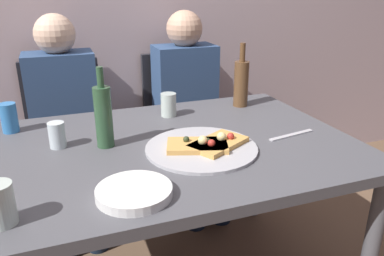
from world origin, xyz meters
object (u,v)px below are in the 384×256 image
object	(u,v)px
plate_stack	(134,192)
wine_glass	(57,135)
dining_table	(171,161)
guest_in_beanie	(190,103)
pizza_slice_last	(219,142)
chair_left	(67,130)
table_knife	(292,135)
guest_in_sweater	(65,117)
soda_can	(9,118)
pizza_tray	(201,148)
pizza_slice_extra	(198,145)
wine_bottle	(241,82)
beer_bottle	(103,116)
chair_right	(182,116)
tumbler_near	(169,105)

from	to	relation	value
plate_stack	wine_glass	bearing A→B (deg)	113.22
dining_table	guest_in_beanie	xyz separation A→B (m)	(0.35, 0.74, -0.02)
pizza_slice_last	chair_left	world-z (taller)	chair_left
plate_stack	guest_in_beanie	bearing A→B (deg)	62.38
table_knife	guest_in_sweater	xyz separation A→B (m)	(-0.84, 0.84, -0.10)
soda_can	table_knife	bearing A→B (deg)	-22.54
pizza_tray	wine_glass	size ratio (longest dim) A/B	4.24
dining_table	table_knife	world-z (taller)	table_knife
pizza_slice_extra	soda_can	distance (m)	0.80
pizza_slice_extra	guest_in_beanie	size ratio (longest dim) A/B	0.21
wine_glass	soda_can	xyz separation A→B (m)	(-0.18, 0.23, 0.01)
plate_stack	guest_in_sweater	size ratio (longest dim) A/B	0.19
wine_bottle	soda_can	xyz separation A→B (m)	(-1.05, 0.01, -0.06)
beer_bottle	table_knife	bearing A→B (deg)	-12.37
soda_can	chair_right	xyz separation A→B (m)	(0.93, 0.55, -0.28)
guest_in_beanie	soda_can	bearing A→B (deg)	23.00
chair_right	guest_in_beanie	bearing A→B (deg)	90.00
beer_bottle	dining_table	bearing A→B (deg)	-13.95
pizza_slice_last	guest_in_sweater	distance (m)	1.00
wine_bottle	beer_bottle	bearing A→B (deg)	-158.63
pizza_slice_last	soda_can	size ratio (longest dim) A/B	2.09
pizza_tray	pizza_slice_last	distance (m)	0.07
dining_table	wine_glass	distance (m)	0.44
guest_in_beanie	chair_right	bearing A→B (deg)	-90.00
pizza_slice_last	pizza_slice_extra	size ratio (longest dim) A/B	1.02
pizza_slice_last	chair_right	size ratio (longest dim) A/B	0.28
pizza_slice_last	soda_can	bearing A→B (deg)	148.43
pizza_slice_extra	chair_right	size ratio (longest dim) A/B	0.28
tumbler_near	plate_stack	xyz separation A→B (m)	(-0.30, -0.65, -0.04)
table_knife	chair_left	bearing A→B (deg)	-59.28
beer_bottle	tumbler_near	xyz separation A→B (m)	(0.33, 0.25, -0.07)
pizza_tray	guest_in_sweater	distance (m)	0.96
wine_glass	beer_bottle	bearing A→B (deg)	-16.68
dining_table	chair_left	world-z (taller)	chair_left
tumbler_near	guest_in_beanie	xyz separation A→B (m)	(0.26, 0.43, -0.15)
tumbler_near	plate_stack	bearing A→B (deg)	-115.00
pizza_slice_last	beer_bottle	size ratio (longest dim) A/B	0.85
pizza_tray	chair_right	bearing A→B (deg)	75.25
pizza_slice_extra	tumbler_near	xyz separation A→B (m)	(0.02, 0.42, 0.03)
dining_table	chair_left	bearing A→B (deg)	112.03
beer_bottle	table_knife	xyz separation A→B (m)	(0.72, -0.16, -0.12)
beer_bottle	soda_can	world-z (taller)	beer_bottle
pizza_slice_last	guest_in_beanie	bearing A→B (deg)	77.00
dining_table	tumbler_near	world-z (taller)	tumbler_near
plate_stack	guest_in_beanie	xyz separation A→B (m)	(0.56, 1.08, -0.11)
pizza_tray	table_knife	size ratio (longest dim) A/B	1.88
wine_bottle	chair_left	bearing A→B (deg)	146.27
dining_table	beer_bottle	world-z (taller)	beer_bottle
dining_table	soda_can	xyz separation A→B (m)	(-0.58, 0.34, 0.14)
chair_right	beer_bottle	bearing A→B (deg)	54.82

